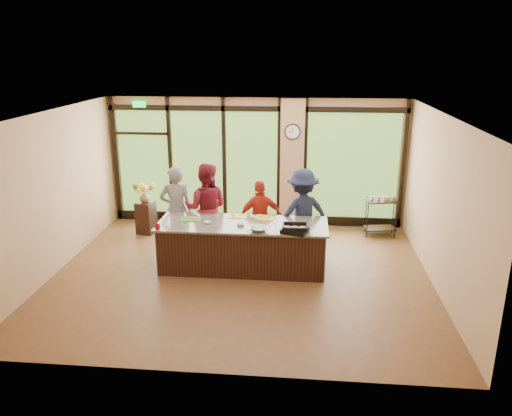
% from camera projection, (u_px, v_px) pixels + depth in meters
% --- Properties ---
extents(floor, '(7.00, 7.00, 0.00)m').
position_uv_depth(floor, '(241.00, 275.00, 9.38)').
color(floor, brown).
rests_on(floor, ground).
extents(ceiling, '(7.00, 7.00, 0.00)m').
position_uv_depth(ceiling, '(239.00, 114.00, 8.46)').
color(ceiling, white).
rests_on(ceiling, back_wall).
extents(back_wall, '(7.00, 0.00, 7.00)m').
position_uv_depth(back_wall, '(256.00, 162.00, 11.76)').
color(back_wall, tan).
rests_on(back_wall, floor).
extents(left_wall, '(0.00, 6.00, 6.00)m').
position_uv_depth(left_wall, '(53.00, 193.00, 9.23)').
color(left_wall, tan).
rests_on(left_wall, floor).
extents(right_wall, '(0.00, 6.00, 6.00)m').
position_uv_depth(right_wall, '(441.00, 204.00, 8.60)').
color(right_wall, tan).
rests_on(right_wall, floor).
extents(window_wall, '(6.90, 0.12, 3.00)m').
position_uv_depth(window_wall, '(263.00, 167.00, 11.74)').
color(window_wall, tan).
rests_on(window_wall, floor).
extents(island_base, '(3.10, 1.00, 0.88)m').
position_uv_depth(island_base, '(243.00, 247.00, 9.53)').
color(island_base, black).
rests_on(island_base, floor).
extents(countertop, '(3.20, 1.10, 0.04)m').
position_uv_depth(countertop, '(242.00, 224.00, 9.39)').
color(countertop, slate).
rests_on(countertop, island_base).
extents(wall_clock, '(0.36, 0.04, 0.36)m').
position_uv_depth(wall_clock, '(293.00, 132.00, 11.33)').
color(wall_clock, black).
rests_on(wall_clock, window_wall).
extents(cook_left, '(0.76, 0.60, 1.83)m').
position_uv_depth(cook_left, '(176.00, 209.00, 10.21)').
color(cook_left, slate).
rests_on(cook_left, floor).
extents(cook_midleft, '(0.92, 0.72, 1.88)m').
position_uv_depth(cook_midleft, '(206.00, 208.00, 10.21)').
color(cook_midleft, maroon).
rests_on(cook_midleft, floor).
extents(cook_midright, '(0.98, 0.63, 1.55)m').
position_uv_depth(cook_midright, '(260.00, 218.00, 10.14)').
color(cook_midright, '#B1291B').
rests_on(cook_midright, floor).
extents(cook_right, '(1.34, 1.09, 1.81)m').
position_uv_depth(cook_right, '(302.00, 213.00, 10.00)').
color(cook_right, '#1B213C').
rests_on(cook_right, floor).
extents(roasting_pan, '(0.53, 0.47, 0.08)m').
position_uv_depth(roasting_pan, '(295.00, 231.00, 8.90)').
color(roasting_pan, black).
rests_on(roasting_pan, countertop).
extents(mixing_bowl, '(0.43, 0.43, 0.08)m').
position_uv_depth(mixing_bowl, '(258.00, 229.00, 8.98)').
color(mixing_bowl, silver).
rests_on(mixing_bowl, countertop).
extents(cutting_board_left, '(0.41, 0.33, 0.01)m').
position_uv_depth(cutting_board_left, '(191.00, 219.00, 9.60)').
color(cutting_board_left, '#4E8F34').
rests_on(cutting_board_left, countertop).
extents(cutting_board_center, '(0.39, 0.30, 0.01)m').
position_uv_depth(cutting_board_center, '(237.00, 216.00, 9.77)').
color(cutting_board_center, yellow).
rests_on(cutting_board_center, countertop).
extents(cutting_board_right, '(0.45, 0.38, 0.01)m').
position_uv_depth(cutting_board_right, '(265.00, 218.00, 9.68)').
color(cutting_board_right, yellow).
rests_on(cutting_board_right, countertop).
extents(prep_bowl_near, '(0.17, 0.17, 0.04)m').
position_uv_depth(prep_bowl_near, '(208.00, 222.00, 9.37)').
color(prep_bowl_near, white).
rests_on(prep_bowl_near, countertop).
extents(prep_bowl_mid, '(0.19, 0.19, 0.05)m').
position_uv_depth(prep_bowl_mid, '(241.00, 224.00, 9.26)').
color(prep_bowl_mid, white).
rests_on(prep_bowl_mid, countertop).
extents(prep_bowl_far, '(0.16, 0.16, 0.03)m').
position_uv_depth(prep_bowl_far, '(253.00, 217.00, 9.68)').
color(prep_bowl_far, white).
rests_on(prep_bowl_far, countertop).
extents(red_ramekin, '(0.15, 0.15, 0.09)m').
position_uv_depth(red_ramekin, '(157.00, 227.00, 9.06)').
color(red_ramekin, maroon).
rests_on(red_ramekin, countertop).
extents(flower_stand, '(0.44, 0.44, 0.74)m').
position_uv_depth(flower_stand, '(146.00, 217.00, 11.41)').
color(flower_stand, black).
rests_on(flower_stand, floor).
extents(flower_vase, '(0.28, 0.28, 0.26)m').
position_uv_depth(flower_vase, '(145.00, 196.00, 11.25)').
color(flower_vase, olive).
rests_on(flower_vase, flower_stand).
extents(bar_cart, '(0.73, 0.50, 0.92)m').
position_uv_depth(bar_cart, '(381.00, 212.00, 11.19)').
color(bar_cart, black).
rests_on(bar_cart, floor).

